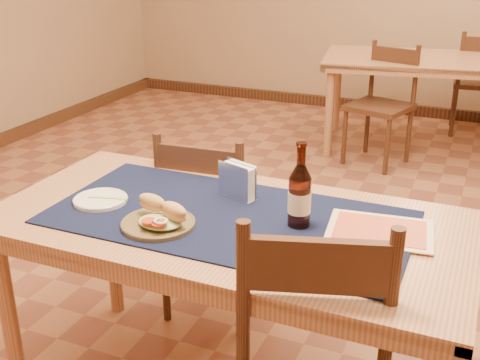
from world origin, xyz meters
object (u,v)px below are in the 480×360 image
at_px(main_table, 228,240).
at_px(beer_bottle, 300,196).
at_px(back_table, 436,68).
at_px(chair_main_far, 213,221).
at_px(sandwich_plate, 160,219).
at_px(napkin_holder, 237,182).

xyz_separation_m(main_table, beer_bottle, (0.24, 0.03, 0.19)).
relative_size(back_table, beer_bottle, 6.56).
height_order(back_table, beer_bottle, beer_bottle).
bearing_deg(main_table, chair_main_far, 121.35).
bearing_deg(main_table, sandwich_plate, -137.97).
height_order(beer_bottle, napkin_holder, beer_bottle).
distance_m(back_table, napkin_holder, 3.14).
distance_m(sandwich_plate, napkin_holder, 0.34).
xyz_separation_m(back_table, chair_main_far, (-0.61, -2.79, -0.20)).
relative_size(back_table, chair_main_far, 2.07).
bearing_deg(beer_bottle, napkin_holder, 154.96).
distance_m(main_table, napkin_holder, 0.22).
distance_m(chair_main_far, sandwich_plate, 0.73).
height_order(main_table, sandwich_plate, sandwich_plate).
xyz_separation_m(sandwich_plate, napkin_holder, (0.14, 0.31, 0.04)).
distance_m(back_table, beer_bottle, 3.25).
bearing_deg(napkin_holder, beer_bottle, -25.04).
bearing_deg(chair_main_far, back_table, 77.62).
bearing_deg(sandwich_plate, beer_bottle, 24.52).
bearing_deg(napkin_holder, sandwich_plate, -113.69).
bearing_deg(beer_bottle, chair_main_far, 139.40).
height_order(chair_main_far, beer_bottle, beer_bottle).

